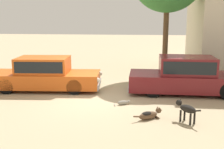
{
  "coord_description": "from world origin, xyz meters",
  "views": [
    {
      "loc": [
        1.92,
        -10.24,
        3.07
      ],
      "look_at": [
        0.73,
        0.2,
        0.9
      ],
      "focal_mm": 44.44,
      "sensor_mm": 36.0,
      "label": 1
    }
  ],
  "objects_px": {
    "parked_sedan_second": "(187,75)",
    "stray_dog_tan": "(186,109)",
    "stray_dog_spotted": "(149,114)",
    "parked_sedan_nearest": "(44,74)",
    "stray_cat": "(123,103)"
  },
  "relations": [
    {
      "from": "parked_sedan_second",
      "to": "stray_dog_spotted",
      "type": "xyz_separation_m",
      "value": [
        -1.57,
        -3.21,
        -0.6
      ]
    },
    {
      "from": "parked_sedan_second",
      "to": "stray_cat",
      "type": "distance_m",
      "value": 3.17
    },
    {
      "from": "stray_dog_spotted",
      "to": "stray_cat",
      "type": "height_order",
      "value": "stray_dog_spotted"
    },
    {
      "from": "stray_dog_tan",
      "to": "stray_dog_spotted",
      "type": "bearing_deg",
      "value": 41.28
    },
    {
      "from": "stray_dog_spotted",
      "to": "stray_dog_tan",
      "type": "relative_size",
      "value": 1.21
    },
    {
      "from": "parked_sedan_nearest",
      "to": "stray_dog_tan",
      "type": "relative_size",
      "value": 6.49
    },
    {
      "from": "stray_dog_spotted",
      "to": "stray_dog_tan",
      "type": "height_order",
      "value": "stray_dog_tan"
    },
    {
      "from": "stray_cat",
      "to": "parked_sedan_second",
      "type": "bearing_deg",
      "value": 12.59
    },
    {
      "from": "parked_sedan_nearest",
      "to": "stray_cat",
      "type": "bearing_deg",
      "value": -31.08
    },
    {
      "from": "parked_sedan_nearest",
      "to": "stray_cat",
      "type": "height_order",
      "value": "parked_sedan_nearest"
    },
    {
      "from": "parked_sedan_second",
      "to": "stray_dog_tan",
      "type": "height_order",
      "value": "parked_sedan_second"
    },
    {
      "from": "stray_dog_tan",
      "to": "parked_sedan_second",
      "type": "bearing_deg",
      "value": -50.11
    },
    {
      "from": "parked_sedan_second",
      "to": "stray_dog_spotted",
      "type": "bearing_deg",
      "value": -115.92
    },
    {
      "from": "stray_dog_spotted",
      "to": "stray_cat",
      "type": "xyz_separation_m",
      "value": [
        -0.9,
        1.33,
        -0.07
      ]
    },
    {
      "from": "parked_sedan_second",
      "to": "parked_sedan_nearest",
      "type": "bearing_deg",
      "value": -178.79
    }
  ]
}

